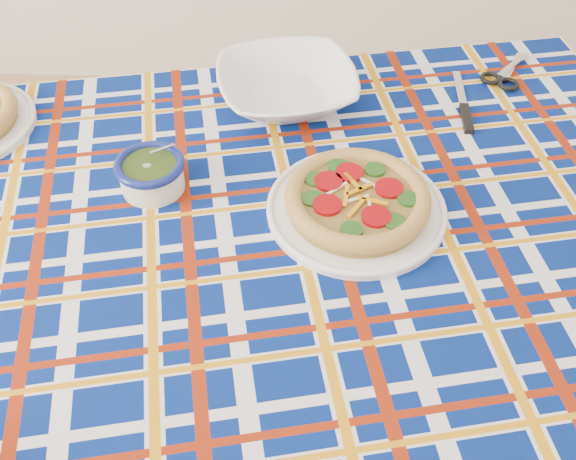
# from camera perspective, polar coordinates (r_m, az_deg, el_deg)

# --- Properties ---
(dining_table) EXTENTS (1.79, 1.32, 0.76)m
(dining_table) POSITION_cam_1_polar(r_m,az_deg,el_deg) (1.19, -2.44, -1.88)
(dining_table) COLOR brown
(dining_table) RESTS_ON floor
(tablecloth) EXTENTS (1.83, 1.36, 0.11)m
(tablecloth) POSITION_cam_1_polar(r_m,az_deg,el_deg) (1.17, -2.48, -1.07)
(tablecloth) COLOR navy
(tablecloth) RESTS_ON dining_table
(main_focaccia_plate) EXTENTS (0.40, 0.40, 0.06)m
(main_focaccia_plate) POSITION_cam_1_polar(r_m,az_deg,el_deg) (1.13, 6.18, 2.73)
(main_focaccia_plate) COLOR olive
(main_focaccia_plate) RESTS_ON tablecloth
(pesto_bowl) EXTENTS (0.17, 0.17, 0.08)m
(pesto_bowl) POSITION_cam_1_polar(r_m,az_deg,el_deg) (1.20, -12.10, 5.09)
(pesto_bowl) COLOR #1E310D
(pesto_bowl) RESTS_ON tablecloth
(serving_bowl) EXTENTS (0.35, 0.35, 0.07)m
(serving_bowl) POSITION_cam_1_polar(r_m,az_deg,el_deg) (1.39, -0.11, 12.62)
(serving_bowl) COLOR white
(serving_bowl) RESTS_ON tablecloth
(table_knife) EXTENTS (0.03, 0.24, 0.01)m
(table_knife) POSITION_cam_1_polar(r_m,az_deg,el_deg) (1.49, 15.06, 11.96)
(table_knife) COLOR silver
(table_knife) RESTS_ON tablecloth
(kitchen_scissors) EXTENTS (0.18, 0.22, 0.02)m
(kitchen_scissors) POSITION_cam_1_polar(r_m,az_deg,el_deg) (1.60, 19.35, 13.62)
(kitchen_scissors) COLOR silver
(kitchen_scissors) RESTS_ON tablecloth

